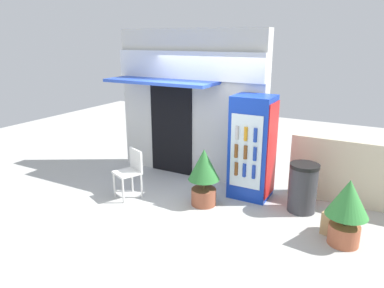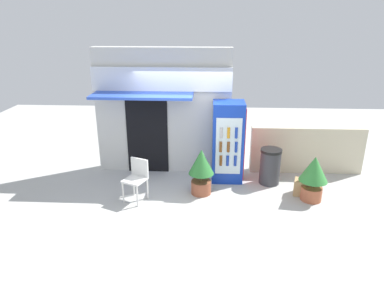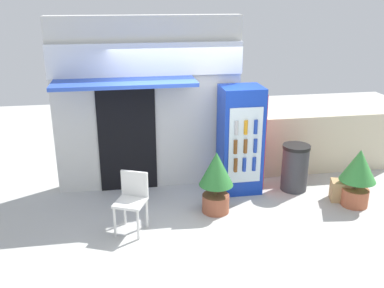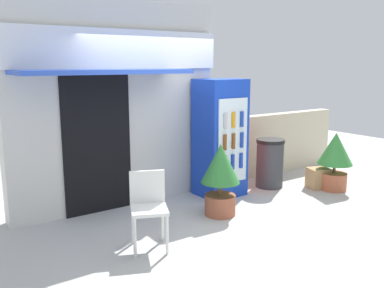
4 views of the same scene
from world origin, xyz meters
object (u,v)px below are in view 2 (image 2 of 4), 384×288
at_px(potted_plant_near_shop, 201,168).
at_px(potted_plant_curbside, 314,175).
at_px(plastic_chair, 137,176).
at_px(cardboard_box, 302,187).
at_px(trash_bin, 270,166).
at_px(drink_cooler, 228,142).

xyz_separation_m(potted_plant_near_shop, potted_plant_curbside, (2.33, -0.18, -0.01)).
height_order(plastic_chair, cardboard_box, plastic_chair).
height_order(plastic_chair, potted_plant_curbside, potted_plant_curbside).
bearing_deg(potted_plant_curbside, potted_plant_near_shop, 175.66).
xyz_separation_m(trash_bin, cardboard_box, (0.62, -0.55, -0.25)).
relative_size(drink_cooler, potted_plant_near_shop, 1.84).
bearing_deg(cardboard_box, potted_plant_curbside, -57.06).
relative_size(potted_plant_near_shop, trash_bin, 1.22).
bearing_deg(trash_bin, cardboard_box, -41.28).
bearing_deg(potted_plant_near_shop, cardboard_box, 0.86).
height_order(drink_cooler, plastic_chair, drink_cooler).
relative_size(plastic_chair, potted_plant_near_shop, 0.87).
xyz_separation_m(plastic_chair, potted_plant_near_shop, (1.33, 0.33, 0.07)).
bearing_deg(plastic_chair, cardboard_box, 5.81).
bearing_deg(drink_cooler, plastic_chair, -150.97).
bearing_deg(cardboard_box, plastic_chair, -174.19).
xyz_separation_m(potted_plant_curbside, cardboard_box, (-0.14, 0.21, -0.41)).
height_order(drink_cooler, cardboard_box, drink_cooler).
distance_m(drink_cooler, potted_plant_curbside, 1.99).
bearing_deg(drink_cooler, potted_plant_curbside, -28.04).
bearing_deg(trash_bin, potted_plant_near_shop, -159.65).
xyz_separation_m(drink_cooler, potted_plant_near_shop, (-0.60, -0.75, -0.34)).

